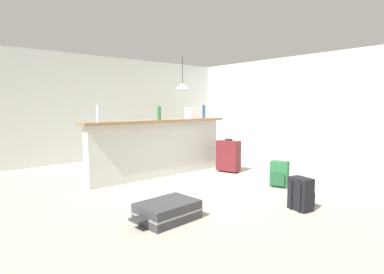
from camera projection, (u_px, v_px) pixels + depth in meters
name	position (u px, v px, depth m)	size (l,w,h in m)	color
ground_plane	(201.00, 179.00, 5.80)	(13.00, 13.00, 0.05)	#ADA393
wall_back	(121.00, 108.00, 7.97)	(6.60, 0.10, 2.50)	silver
wall_right	(283.00, 108.00, 7.86)	(0.10, 6.00, 2.50)	silver
partition_half_wall	(159.00, 150.00, 5.83)	(2.80, 0.20, 1.02)	silver
bar_countertop	(159.00, 121.00, 5.78)	(2.96, 0.40, 0.05)	#93704C
bottle_clear	(98.00, 114.00, 4.90)	(0.07, 0.07, 0.27)	silver
bottle_green	(159.00, 113.00, 5.69)	(0.07, 0.07, 0.25)	#2D6B38
bottle_blue	(204.00, 111.00, 6.61)	(0.06, 0.06, 0.27)	#284C89
grocery_bag	(193.00, 113.00, 6.23)	(0.26, 0.18, 0.22)	silver
dining_table	(186.00, 133.00, 7.76)	(1.10, 0.80, 0.74)	#4C331E
dining_chair_near_partition	(198.00, 140.00, 7.35)	(0.40, 0.40, 0.93)	#9E754C
dining_chair_far_side	(175.00, 136.00, 8.22)	(0.47, 0.47, 0.93)	#9E754C
pendant_lamp	(182.00, 86.00, 7.66)	(0.34, 0.34, 0.82)	black
suitcase_flat_charcoal	(167.00, 211.00, 3.65)	(0.85, 0.54, 0.22)	#38383D
suitcase_upright_maroon	(228.00, 155.00, 6.26)	(0.35, 0.49, 0.67)	maroon
backpack_black	(301.00, 194.00, 4.00)	(0.29, 0.31, 0.42)	black
backpack_green	(279.00, 174.00, 5.14)	(0.31, 0.33, 0.42)	#286B3D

